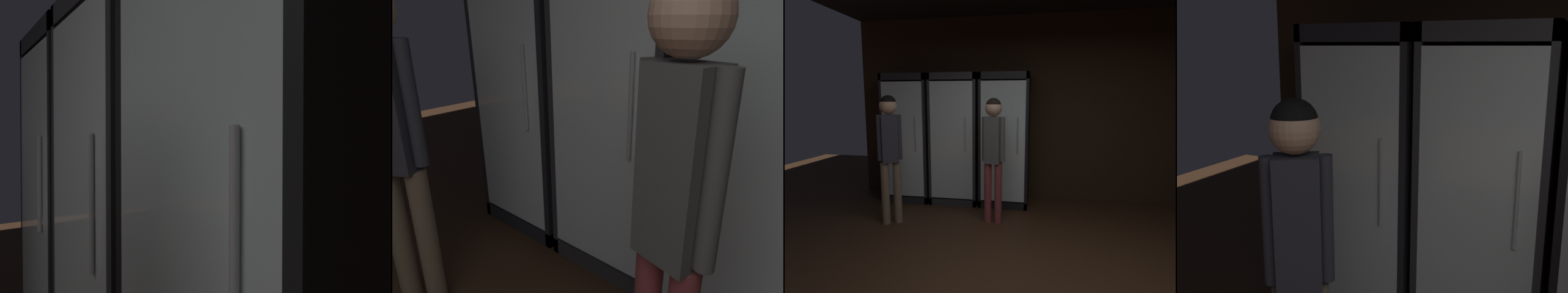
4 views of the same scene
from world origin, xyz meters
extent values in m
cube|color=black|center=(-2.05, 2.96, 0.96)|extent=(0.69, 0.04, 1.92)
cube|color=black|center=(-2.37, 2.66, 0.96)|extent=(0.04, 0.65, 1.92)
cube|color=black|center=(-1.72, 2.66, 0.96)|extent=(0.04, 0.65, 1.92)
cube|color=black|center=(-2.05, 2.66, 1.87)|extent=(0.69, 0.65, 0.10)
cube|color=white|center=(-2.05, 2.93, 0.96)|extent=(0.61, 0.02, 1.68)
cube|color=silver|center=(-2.05, 2.34, 0.96)|extent=(0.61, 0.02, 1.68)
cylinder|color=#B2B2B7|center=(-1.84, 2.32, 1.06)|extent=(0.02, 0.02, 0.50)
cylinder|color=black|center=(-2.27, 2.63, 0.23)|extent=(0.07, 0.07, 0.20)
cylinder|color=black|center=(-2.27, 2.63, 0.36)|extent=(0.02, 0.02, 0.07)
cylinder|color=white|center=(-2.27, 2.63, 0.23)|extent=(0.07, 0.07, 0.06)
cylinder|color=black|center=(-2.12, 2.69, 0.24)|extent=(0.07, 0.07, 0.22)
cylinder|color=black|center=(-2.12, 2.69, 0.39)|extent=(0.03, 0.03, 0.08)
cylinder|color=tan|center=(-2.12, 2.69, 0.23)|extent=(0.08, 0.08, 0.08)
cylinder|color=#336B38|center=(-1.98, 2.63, 0.23)|extent=(0.06, 0.06, 0.19)
cylinder|color=#336B38|center=(-1.98, 2.63, 0.36)|extent=(0.02, 0.02, 0.08)
cylinder|color=#B2332D|center=(-1.98, 2.63, 0.20)|extent=(0.07, 0.07, 0.08)
cylinder|color=gray|center=(-1.82, 2.67, 0.24)|extent=(0.07, 0.07, 0.23)
cylinder|color=gray|center=(-1.82, 2.67, 0.40)|extent=(0.02, 0.02, 0.09)
cylinder|color=tan|center=(-1.82, 2.67, 0.25)|extent=(0.07, 0.07, 0.07)
cube|color=silver|center=(-2.05, 2.66, 0.54)|extent=(0.59, 0.57, 0.02)
cylinder|color=gray|center=(-2.27, 2.65, 0.65)|extent=(0.07, 0.07, 0.21)
cylinder|color=gray|center=(-2.27, 2.65, 0.79)|extent=(0.03, 0.03, 0.06)
cylinder|color=#B2332D|center=(-2.27, 2.65, 0.65)|extent=(0.07, 0.07, 0.06)
cylinder|color=gray|center=(-2.12, 2.69, 0.66)|extent=(0.07, 0.07, 0.22)
cylinder|color=gray|center=(-2.12, 2.69, 0.81)|extent=(0.03, 0.03, 0.09)
cylinder|color=#2D2D33|center=(-2.12, 2.69, 0.66)|extent=(0.07, 0.07, 0.07)
cylinder|color=#194723|center=(-1.98, 2.63, 0.65)|extent=(0.07, 0.07, 0.21)
cylinder|color=#194723|center=(-1.98, 2.63, 0.80)|extent=(0.03, 0.03, 0.09)
cylinder|color=tan|center=(-1.98, 2.63, 0.66)|extent=(0.07, 0.07, 0.06)
cylinder|color=#9EAD99|center=(-1.82, 2.61, 0.66)|extent=(0.08, 0.08, 0.23)
cylinder|color=#9EAD99|center=(-1.82, 2.61, 0.82)|extent=(0.03, 0.03, 0.09)
cylinder|color=#B2332D|center=(-1.82, 2.61, 0.64)|extent=(0.08, 0.08, 0.09)
cube|color=silver|center=(-2.05, 2.66, 0.95)|extent=(0.59, 0.57, 0.02)
cylinder|color=brown|center=(-2.28, 2.66, 1.08)|extent=(0.07, 0.07, 0.23)
cylinder|color=brown|center=(-2.28, 2.66, 1.23)|extent=(0.03, 0.03, 0.08)
cylinder|color=white|center=(-2.28, 2.66, 1.04)|extent=(0.08, 0.08, 0.06)
cylinder|color=brown|center=(-2.12, 2.61, 1.07)|extent=(0.07, 0.07, 0.22)
cylinder|color=brown|center=(-2.12, 2.61, 1.22)|extent=(0.03, 0.03, 0.08)
cylinder|color=beige|center=(-2.12, 2.61, 1.06)|extent=(0.08, 0.08, 0.07)
cylinder|color=black|center=(-1.98, 2.69, 1.06)|extent=(0.07, 0.07, 0.20)
cylinder|color=black|center=(-1.98, 2.69, 1.20)|extent=(0.03, 0.03, 0.09)
cylinder|color=#2D2D33|center=(-1.98, 2.69, 1.04)|extent=(0.08, 0.08, 0.08)
cylinder|color=brown|center=(-1.82, 2.65, 1.06)|extent=(0.06, 0.06, 0.20)
cylinder|color=brown|center=(-1.82, 2.65, 1.21)|extent=(0.02, 0.02, 0.09)
cylinder|color=#B2332D|center=(-1.82, 2.65, 1.06)|extent=(0.07, 0.07, 0.08)
cube|color=silver|center=(-2.05, 2.66, 1.37)|extent=(0.59, 0.57, 0.02)
cylinder|color=gray|center=(-2.24, 2.67, 1.47)|extent=(0.08, 0.08, 0.18)
cylinder|color=gray|center=(-2.24, 2.67, 1.60)|extent=(0.02, 0.02, 0.07)
cylinder|color=#2D2D33|center=(-2.24, 2.67, 1.45)|extent=(0.08, 0.08, 0.07)
cylinder|color=black|center=(-2.04, 2.67, 1.50)|extent=(0.08, 0.08, 0.24)
cylinder|color=black|center=(-2.04, 2.67, 1.65)|extent=(0.02, 0.02, 0.06)
cylinder|color=white|center=(-2.04, 2.67, 1.47)|extent=(0.08, 0.08, 0.08)
cylinder|color=#194723|center=(-1.85, 2.63, 1.48)|extent=(0.07, 0.07, 0.19)
cylinder|color=#194723|center=(-1.85, 2.63, 1.61)|extent=(0.02, 0.02, 0.08)
cylinder|color=beige|center=(-1.85, 2.63, 1.45)|extent=(0.07, 0.07, 0.05)
cube|color=#2B2B30|center=(-1.32, 2.96, 0.96)|extent=(0.69, 0.04, 1.92)
cube|color=#2B2B30|center=(-1.64, 2.66, 0.96)|extent=(0.04, 0.65, 1.92)
cube|color=#2B2B30|center=(-0.99, 2.66, 0.96)|extent=(0.04, 0.65, 1.92)
cube|color=#2B2B30|center=(-1.32, 2.66, 1.87)|extent=(0.69, 0.65, 0.10)
cube|color=white|center=(-1.32, 2.93, 0.96)|extent=(0.61, 0.02, 1.68)
cube|color=silver|center=(-1.32, 2.34, 0.96)|extent=(0.61, 0.02, 1.68)
cylinder|color=#B2B2B7|center=(-1.11, 2.32, 1.06)|extent=(0.02, 0.02, 0.50)
cylinder|color=gray|center=(-1.53, 2.67, 0.41)|extent=(0.02, 0.02, 0.09)
cylinder|color=#194723|center=(-1.38, 2.69, 0.35)|extent=(0.03, 0.03, 0.06)
cylinder|color=brown|center=(-1.23, 2.63, 0.39)|extent=(0.02, 0.02, 0.09)
cube|color=silver|center=(-1.32, 2.66, 0.54)|extent=(0.59, 0.57, 0.02)
cylinder|color=#336B38|center=(-1.47, 2.64, 0.66)|extent=(0.07, 0.07, 0.22)
cylinder|color=#336B38|center=(-1.47, 2.64, 0.81)|extent=(0.03, 0.03, 0.09)
cylinder|color=tan|center=(-1.47, 2.64, 0.67)|extent=(0.07, 0.07, 0.09)
cylinder|color=#9EAD99|center=(-1.17, 2.61, 0.65)|extent=(0.07, 0.07, 0.21)
cylinder|color=#9EAD99|center=(-1.17, 2.61, 0.79)|extent=(0.02, 0.02, 0.07)
cylinder|color=white|center=(-1.17, 2.61, 0.64)|extent=(0.07, 0.07, 0.05)
cube|color=silver|center=(-1.32, 2.66, 0.95)|extent=(0.59, 0.57, 0.02)
cylinder|color=#336B38|center=(-1.52, 2.68, 1.06)|extent=(0.06, 0.06, 0.19)
cylinder|color=#336B38|center=(-1.52, 2.68, 1.19)|extent=(0.02, 0.02, 0.06)
cylinder|color=beige|center=(-1.52, 2.68, 1.05)|extent=(0.07, 0.07, 0.05)
cylinder|color=#336B38|center=(-1.32, 2.67, 1.07)|extent=(0.07, 0.07, 0.22)
cylinder|color=#336B38|center=(-1.32, 2.67, 1.22)|extent=(0.02, 0.02, 0.08)
cylinder|color=tan|center=(-1.32, 2.67, 1.05)|extent=(0.07, 0.07, 0.08)
cylinder|color=black|center=(-1.11, 2.69, 1.08)|extent=(0.08, 0.08, 0.24)
cylinder|color=black|center=(-1.11, 2.69, 1.25)|extent=(0.03, 0.03, 0.10)
cylinder|color=tan|center=(-1.11, 2.69, 1.09)|extent=(0.08, 0.08, 0.08)
cube|color=silver|center=(-1.32, 2.66, 1.37)|extent=(0.59, 0.57, 0.02)
cylinder|color=black|center=(-1.46, 2.63, 1.50)|extent=(0.06, 0.06, 0.24)
cylinder|color=black|center=(-1.46, 2.63, 1.66)|extent=(0.02, 0.02, 0.09)
cylinder|color=white|center=(-1.46, 2.63, 1.49)|extent=(0.06, 0.06, 0.09)
cylinder|color=#336B38|center=(-1.17, 2.63, 1.48)|extent=(0.08, 0.08, 0.20)
cylinder|color=#336B38|center=(-1.17, 2.63, 1.63)|extent=(0.03, 0.03, 0.10)
cylinder|color=#2D2D33|center=(-1.17, 2.63, 1.46)|extent=(0.08, 0.08, 0.06)
cube|color=black|center=(-0.91, 2.66, 0.96)|extent=(0.04, 0.65, 1.92)
cube|color=#2D2D38|center=(-1.88, 1.58, 1.07)|extent=(0.24, 0.23, 0.58)
cylinder|color=#2D2D38|center=(-1.98, 1.52, 1.09)|extent=(0.06, 0.06, 0.56)
cylinder|color=#2D2D38|center=(-1.78, 1.65, 1.09)|extent=(0.06, 0.06, 0.56)
sphere|color=tan|center=(-1.88, 1.58, 1.48)|extent=(0.21, 0.21, 0.21)
sphere|color=black|center=(-1.88, 1.58, 1.50)|extent=(0.19, 0.19, 0.19)
camera|label=1|loc=(0.10, 1.87, 1.28)|focal=32.27mm
camera|label=2|loc=(-0.27, 1.01, 1.44)|focal=31.97mm
camera|label=3|loc=(-0.08, -2.09, 1.56)|focal=29.93mm
camera|label=4|loc=(-0.82, 0.08, 1.80)|focal=42.47mm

